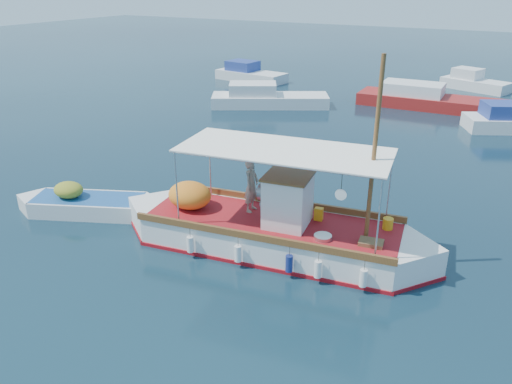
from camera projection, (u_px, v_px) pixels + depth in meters
The scene contains 7 objects.
ground at pixel (282, 238), 17.15m from camera, with size 160.00×160.00×0.00m, color black.
fishing_caique at pixel (269, 231), 16.37m from camera, with size 10.80×3.99×6.65m.
dinghy at pixel (87, 206), 18.92m from camera, with size 5.23×3.06×1.38m.
bg_boat_nw at pixel (266, 99), 34.43m from camera, with size 8.13×5.89×1.80m.
bg_boat_n at pixel (429, 101), 34.05m from camera, with size 10.14×3.04×1.80m.
bg_boat_far_w at pixel (249, 75), 43.00m from camera, with size 6.44×3.09×1.80m.
bg_boat_far_n at pixel (473, 83), 39.55m from camera, with size 5.45×3.62×1.80m.
Camera 1 is at (6.46, -13.68, 8.28)m, focal length 35.00 mm.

